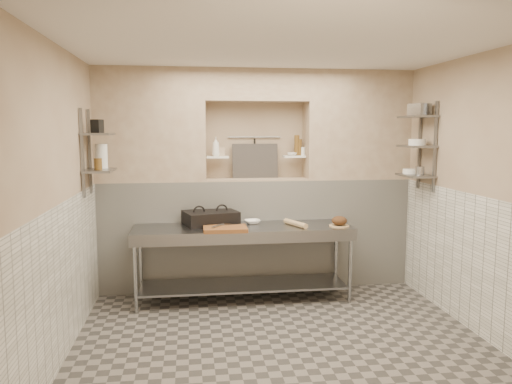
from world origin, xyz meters
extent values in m
cube|color=#68625C|center=(0.00, 0.00, -0.05)|extent=(4.00, 3.90, 0.10)
cube|color=silver|center=(0.00, 0.00, 2.85)|extent=(4.00, 3.90, 0.10)
cube|color=tan|center=(-2.05, 0.00, 1.40)|extent=(0.10, 3.90, 2.80)
cube|color=tan|center=(2.05, 0.00, 1.40)|extent=(0.10, 3.90, 2.80)
cube|color=tan|center=(0.00, 2.00, 1.40)|extent=(4.00, 0.10, 2.80)
cube|color=tan|center=(0.00, -2.00, 1.40)|extent=(4.00, 0.10, 2.80)
cube|color=white|center=(0.00, 1.75, 0.70)|extent=(4.00, 0.40, 1.40)
cube|color=tan|center=(0.00, 1.75, 1.41)|extent=(1.30, 0.40, 0.02)
cube|color=tan|center=(-1.33, 1.75, 2.10)|extent=(1.35, 0.40, 1.40)
cube|color=tan|center=(1.33, 1.75, 2.10)|extent=(1.35, 0.40, 1.40)
cube|color=tan|center=(0.00, 1.75, 2.60)|extent=(1.30, 0.40, 0.40)
cube|color=white|center=(-1.99, 0.00, 0.70)|extent=(0.02, 3.90, 1.40)
cube|color=white|center=(1.99, 0.00, 0.70)|extent=(0.02, 3.90, 1.40)
cube|color=white|center=(-0.50, 1.75, 1.70)|extent=(0.28, 0.16, 0.02)
cube|color=white|center=(0.50, 1.75, 1.70)|extent=(0.28, 0.16, 0.02)
cylinder|color=gray|center=(0.00, 1.92, 1.95)|extent=(0.70, 0.02, 0.02)
cylinder|color=black|center=(0.00, 1.90, 1.78)|extent=(0.02, 0.02, 0.30)
cube|color=#383330|center=(0.00, 1.85, 1.64)|extent=(0.60, 0.08, 0.45)
cube|color=slate|center=(-1.98, 1.25, 1.80)|extent=(0.03, 0.03, 0.95)
cube|color=slate|center=(-1.98, 0.85, 1.80)|extent=(0.03, 0.03, 0.95)
cube|color=slate|center=(-1.84, 1.05, 1.60)|extent=(0.30, 0.50, 0.02)
cube|color=slate|center=(-1.84, 1.05, 2.00)|extent=(0.30, 0.50, 0.03)
cube|color=slate|center=(1.98, 1.25, 1.85)|extent=(0.03, 0.03, 1.05)
cube|color=slate|center=(1.98, 0.85, 1.85)|extent=(0.03, 0.03, 1.05)
cube|color=slate|center=(1.84, 1.05, 1.50)|extent=(0.30, 0.50, 0.02)
cube|color=slate|center=(1.84, 1.05, 1.85)|extent=(0.30, 0.50, 0.02)
cube|color=slate|center=(1.84, 1.05, 2.20)|extent=(0.30, 0.50, 0.03)
cube|color=gray|center=(-0.23, 1.20, 0.88)|extent=(2.60, 0.70, 0.04)
cube|color=gray|center=(-0.23, 1.20, 0.18)|extent=(2.45, 0.60, 0.03)
cube|color=gray|center=(-0.23, 0.87, 0.82)|extent=(2.60, 0.02, 0.12)
cylinder|color=gray|center=(-1.47, 0.91, 0.43)|extent=(0.04, 0.04, 0.86)
cylinder|color=gray|center=(-1.47, 1.49, 0.43)|extent=(0.04, 0.04, 0.86)
cylinder|color=gray|center=(1.01, 0.91, 0.43)|extent=(0.04, 0.04, 0.86)
cylinder|color=gray|center=(1.01, 1.49, 0.43)|extent=(0.04, 0.04, 0.86)
cube|color=black|center=(-0.61, 1.36, 0.96)|extent=(0.71, 0.60, 0.11)
cube|color=black|center=(-0.61, 1.36, 1.04)|extent=(0.71, 0.60, 0.06)
cube|color=brown|center=(-0.46, 0.97, 0.92)|extent=(0.50, 0.35, 0.04)
cube|color=gray|center=(-0.39, 1.09, 0.95)|extent=(0.26, 0.09, 0.01)
cylinder|color=gray|center=(-0.54, 1.00, 0.96)|extent=(0.16, 0.21, 0.02)
imported|color=white|center=(-0.10, 1.37, 0.92)|extent=(0.22, 0.22, 0.05)
cylinder|color=tan|center=(0.39, 1.13, 0.93)|extent=(0.22, 0.41, 0.06)
cylinder|color=tan|center=(0.91, 1.05, 0.91)|extent=(0.24, 0.24, 0.01)
ellipsoid|color=#4C2D19|center=(0.91, 1.05, 0.97)|extent=(0.18, 0.18, 0.11)
imported|color=white|center=(-0.52, 1.73, 1.83)|extent=(0.11, 0.11, 0.24)
cube|color=tan|center=(-0.44, 1.77, 1.77)|extent=(0.08, 0.08, 0.11)
imported|color=white|center=(0.47, 1.72, 1.73)|extent=(0.16, 0.16, 0.04)
cylinder|color=brown|center=(0.58, 1.79, 1.82)|extent=(0.06, 0.06, 0.21)
cylinder|color=brown|center=(0.54, 1.79, 1.84)|extent=(0.07, 0.07, 0.26)
cylinder|color=white|center=(0.62, 1.78, 1.77)|extent=(0.06, 0.06, 0.11)
cylinder|color=white|center=(-1.84, 1.20, 1.75)|extent=(0.14, 0.14, 0.27)
cylinder|color=brown|center=(-1.84, 0.98, 1.68)|extent=(0.08, 0.08, 0.13)
cube|color=black|center=(-1.84, 1.01, 2.08)|extent=(0.14, 0.14, 0.14)
cylinder|color=white|center=(1.84, 1.18, 1.54)|extent=(0.19, 0.19, 0.06)
cylinder|color=gray|center=(1.84, 0.93, 1.56)|extent=(0.10, 0.10, 0.10)
cylinder|color=white|center=(1.84, 1.04, 1.90)|extent=(0.20, 0.20, 0.07)
cube|color=gray|center=(1.84, 1.01, 2.28)|extent=(0.24, 0.26, 0.14)
camera|label=1|loc=(-0.85, -4.62, 2.05)|focal=35.00mm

